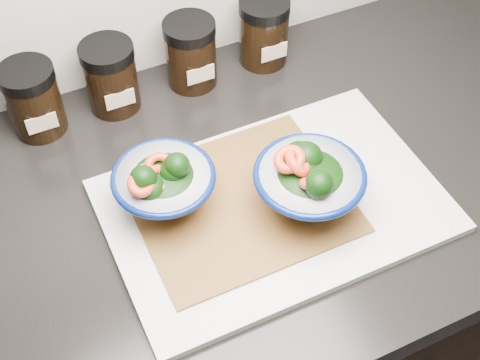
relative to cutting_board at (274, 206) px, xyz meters
name	(u,v)px	position (x,y,z in m)	size (l,w,h in m)	color
cabinet	(208,356)	(-0.10, 0.05, -0.48)	(3.43, 0.58, 0.86)	black
countertop	(196,214)	(-0.10, 0.05, -0.03)	(3.50, 0.60, 0.04)	black
cutting_board	(274,206)	(0.00, 0.00, 0.00)	(0.45, 0.30, 0.01)	silver
bamboo_mat	(240,202)	(-0.04, 0.02, 0.01)	(0.28, 0.24, 0.00)	brown
bowl_left	(164,185)	(-0.14, 0.06, 0.05)	(0.14, 0.14, 0.10)	white
bowl_right	(308,182)	(0.04, -0.02, 0.06)	(0.15, 0.15, 0.11)	white
spice_jar_a	(33,100)	(-0.25, 0.29, 0.05)	(0.08, 0.08, 0.11)	black
spice_jar_b	(111,77)	(-0.13, 0.29, 0.05)	(0.08, 0.08, 0.11)	black
spice_jar_c	(191,53)	(0.00, 0.29, 0.05)	(0.08, 0.08, 0.11)	black
spice_jar_d	(264,32)	(0.13, 0.29, 0.05)	(0.08, 0.08, 0.11)	black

